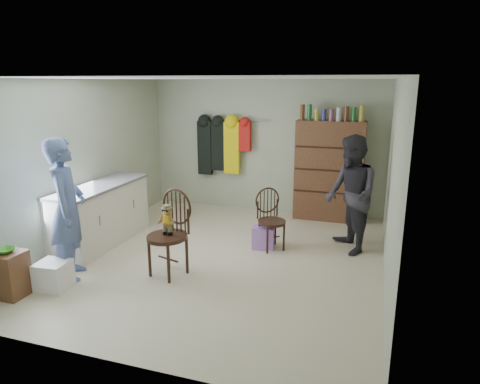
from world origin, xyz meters
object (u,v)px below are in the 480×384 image
(counter, at_px, (101,214))
(chair_far, at_px, (270,217))
(chair_front, at_px, (170,228))
(dresser, at_px, (329,170))

(counter, bearing_deg, chair_far, 13.46)
(chair_front, bearing_deg, dresser, 77.03)
(chair_far, distance_m, dresser, 1.86)
(counter, relative_size, chair_front, 1.65)
(chair_far, bearing_deg, dresser, 28.50)
(counter, height_order, chair_front, chair_front)
(counter, height_order, chair_far, counter)
(chair_front, relative_size, dresser, 0.54)
(counter, xyz_separation_m, chair_front, (1.53, -0.67, 0.16))
(chair_far, xyz_separation_m, dresser, (0.66, 1.69, 0.42))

